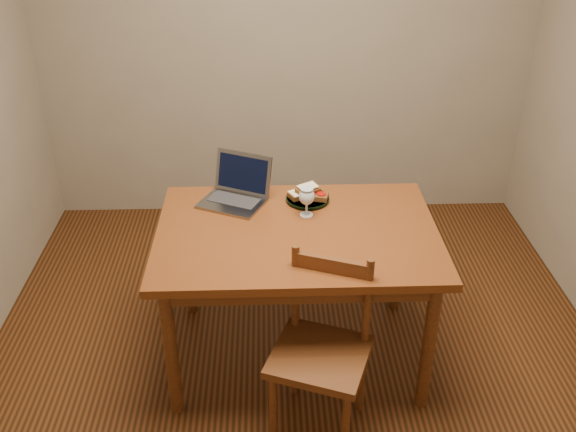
{
  "coord_description": "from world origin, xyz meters",
  "views": [
    {
      "loc": [
        -0.13,
        -2.47,
        2.28
      ],
      "look_at": [
        -0.04,
        0.08,
        0.8
      ],
      "focal_mm": 40.0,
      "sensor_mm": 36.0,
      "label": 1
    }
  ],
  "objects_px": {
    "table": "(297,246)",
    "laptop": "(237,189)",
    "chair": "(322,343)",
    "plate": "(308,199)",
    "milk_glass": "(307,202)"
  },
  "relations": [
    {
      "from": "chair",
      "to": "laptop",
      "type": "xyz_separation_m",
      "value": [
        -0.37,
        0.77,
        0.34
      ]
    },
    {
      "from": "table",
      "to": "chair",
      "type": "xyz_separation_m",
      "value": [
        0.08,
        -0.46,
        -0.2
      ]
    },
    {
      "from": "plate",
      "to": "milk_glass",
      "type": "xyz_separation_m",
      "value": [
        -0.01,
        -0.14,
        0.06
      ]
    },
    {
      "from": "plate",
      "to": "laptop",
      "type": "bearing_deg",
      "value": 174.96
    },
    {
      "from": "table",
      "to": "chair",
      "type": "height_order",
      "value": "chair"
    },
    {
      "from": "chair",
      "to": "milk_glass",
      "type": "height_order",
      "value": "milk_glass"
    },
    {
      "from": "chair",
      "to": "plate",
      "type": "distance_m",
      "value": 0.79
    },
    {
      "from": "chair",
      "to": "plate",
      "type": "relative_size",
      "value": 2.31
    },
    {
      "from": "milk_glass",
      "to": "laptop",
      "type": "bearing_deg",
      "value": 152.48
    },
    {
      "from": "chair",
      "to": "laptop",
      "type": "relative_size",
      "value": 1.29
    },
    {
      "from": "table",
      "to": "laptop",
      "type": "height_order",
      "value": "laptop"
    },
    {
      "from": "chair",
      "to": "plate",
      "type": "height_order",
      "value": "chair"
    },
    {
      "from": "chair",
      "to": "laptop",
      "type": "bearing_deg",
      "value": 136.32
    },
    {
      "from": "chair",
      "to": "milk_glass",
      "type": "bearing_deg",
      "value": 113.83
    },
    {
      "from": "table",
      "to": "laptop",
      "type": "relative_size",
      "value": 3.35
    }
  ]
}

